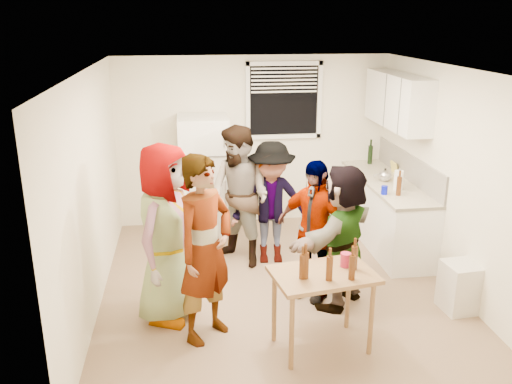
{
  "coord_description": "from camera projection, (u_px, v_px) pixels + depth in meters",
  "views": [
    {
      "loc": [
        -1.0,
        -5.57,
        3.02
      ],
      "look_at": [
        -0.24,
        0.13,
        1.15
      ],
      "focal_mm": 38.0,
      "sensor_mm": 36.0,
      "label": 1
    }
  ],
  "objects": [
    {
      "name": "countertop",
      "position": [
        387.0,
        182.0,
        7.34
      ],
      "size": [
        0.64,
        2.22,
        0.04
      ],
      "primitive_type": "cube",
      "color": "beige",
      "rests_on": "counter_lower"
    },
    {
      "name": "trash_bin",
      "position": [
        460.0,
        288.0,
        5.78
      ],
      "size": [
        0.4,
        0.4,
        0.54
      ],
      "primitive_type": "cube",
      "rotation": [
        0.0,
        0.0,
        0.1
      ],
      "color": "beige",
      "rests_on": "ground"
    },
    {
      "name": "paper_towel",
      "position": [
        398.0,
        190.0,
        6.94
      ],
      "size": [
        0.12,
        0.12,
        0.25
      ],
      "primitive_type": "cylinder",
      "color": "white",
      "rests_on": "countertop"
    },
    {
      "name": "backsplash",
      "position": [
        409.0,
        167.0,
        7.31
      ],
      "size": [
        0.03,
        2.2,
        0.36
      ],
      "primitive_type": "cube",
      "color": "beige",
      "rests_on": "countertop"
    },
    {
      "name": "blue_cup",
      "position": [
        384.0,
        194.0,
        6.77
      ],
      "size": [
        0.08,
        0.08,
        0.11
      ],
      "primitive_type": "cylinder",
      "color": "#0811C5",
      "rests_on": "countertop"
    },
    {
      "name": "beer_bottle_counter",
      "position": [
        398.0,
        195.0,
        6.73
      ],
      "size": [
        0.06,
        0.06,
        0.24
      ],
      "primitive_type": "cylinder",
      "color": "#47230C",
      "rests_on": "countertop"
    },
    {
      "name": "guest_black",
      "position": [
        312.0,
        295.0,
        6.16
      ],
      "size": [
        1.79,
        1.78,
        0.39
      ],
      "primitive_type": "imported",
      "rotation": [
        0.0,
        0.0,
        -0.79
      ],
      "color": "black",
      "rests_on": "ground"
    },
    {
      "name": "serving_table",
      "position": [
        320.0,
        346.0,
        5.2
      ],
      "size": [
        1.02,
        0.76,
        0.78
      ],
      "primitive_type": null,
      "rotation": [
        0.0,
        0.0,
        0.17
      ],
      "color": "brown",
      "rests_on": "ground"
    },
    {
      "name": "guest_orange",
      "position": [
        339.0,
        303.0,
        6.0
      ],
      "size": [
        2.16,
        2.16,
        0.47
      ],
      "primitive_type": "imported",
      "rotation": [
        0.0,
        0.0,
        3.93
      ],
      "color": "#E06841",
      "rests_on": "ground"
    },
    {
      "name": "upper_cabinets",
      "position": [
        397.0,
        101.0,
        7.21
      ],
      "size": [
        0.34,
        1.6,
        0.7
      ],
      "primitive_type": "cube",
      "color": "white",
      "rests_on": "room"
    },
    {
      "name": "red_cup",
      "position": [
        345.0,
        266.0,
        5.09
      ],
      "size": [
        0.1,
        0.1,
        0.13
      ],
      "primitive_type": "cylinder",
      "color": "#A21E3C",
      "rests_on": "serving_table"
    },
    {
      "name": "window",
      "position": [
        284.0,
        101.0,
        7.88
      ],
      "size": [
        1.12,
        0.1,
        1.06
      ],
      "primitive_type": null,
      "color": "white",
      "rests_on": "room"
    },
    {
      "name": "room",
      "position": [
        278.0,
        288.0,
        6.31
      ],
      "size": [
        4.0,
        4.5,
        2.5
      ],
      "primitive_type": null,
      "color": "white",
      "rests_on": "ground"
    },
    {
      "name": "counter_lower",
      "position": [
        385.0,
        213.0,
        7.48
      ],
      "size": [
        0.6,
        2.2,
        0.86
      ],
      "primitive_type": "cube",
      "color": "white",
      "rests_on": "ground"
    },
    {
      "name": "kettle",
      "position": [
        385.0,
        181.0,
        7.31
      ],
      "size": [
        0.23,
        0.2,
        0.19
      ],
      "primitive_type": null,
      "rotation": [
        0.0,
        0.0,
        -0.03
      ],
      "color": "silver",
      "rests_on": "countertop"
    },
    {
      "name": "guest_stripe",
      "position": [
        208.0,
        334.0,
        5.4
      ],
      "size": [
        1.78,
        1.79,
        0.44
      ],
      "primitive_type": "imported",
      "rotation": [
        0.0,
        0.0,
        0.78
      ],
      "color": "#141933",
      "rests_on": "ground"
    },
    {
      "name": "guest_back_left",
      "position": [
        240.0,
        262.0,
        6.97
      ],
      "size": [
        1.88,
        1.86,
        0.67
      ],
      "primitive_type": "imported",
      "rotation": [
        0.0,
        0.0,
        -0.8
      ],
      "color": "brown",
      "rests_on": "ground"
    },
    {
      "name": "wine_bottle",
      "position": [
        370.0,
        164.0,
        8.17
      ],
      "size": [
        0.07,
        0.07,
        0.28
      ],
      "primitive_type": "cylinder",
      "color": "black",
      "rests_on": "countertop"
    },
    {
      "name": "beer_bottle_table",
      "position": [
        305.0,
        278.0,
        4.86
      ],
      "size": [
        0.06,
        0.06,
        0.25
      ],
      "primitive_type": "cylinder",
      "color": "#47230C",
      "rests_on": "serving_table"
    },
    {
      "name": "guest_back_right",
      "position": [
        271.0,
        260.0,
        7.04
      ],
      "size": [
        1.12,
        1.64,
        0.59
      ],
      "primitive_type": "imported",
      "rotation": [
        0.0,
        0.0,
        -0.07
      ],
      "color": "#45464B",
      "rests_on": "ground"
    },
    {
      "name": "refrigerator",
      "position": [
        204.0,
        176.0,
        7.73
      ],
      "size": [
        0.7,
        0.7,
        1.7
      ],
      "primitive_type": "cube",
      "color": "white",
      "rests_on": "ground"
    },
    {
      "name": "picture_frame",
      "position": [
        394.0,
        167.0,
        7.66
      ],
      "size": [
        0.02,
        0.19,
        0.16
      ],
      "primitive_type": "cube",
      "color": "#E7D251",
      "rests_on": "countertop"
    },
    {
      "name": "guest_grey",
      "position": [
        171.0,
        315.0,
        5.74
      ],
      "size": [
        2.08,
        1.68,
        0.6
      ],
      "primitive_type": "imported",
      "rotation": [
        0.0,
        0.0,
        1.09
      ],
      "color": "gray",
      "rests_on": "ground"
    }
  ]
}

